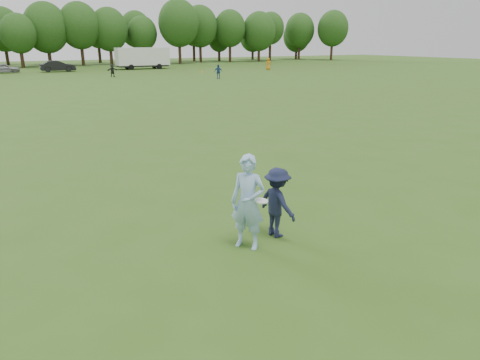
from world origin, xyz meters
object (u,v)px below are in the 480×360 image
Objects in this scene: thrower at (248,202)px; field_cone at (202,71)px; defender at (277,203)px; player_far_b at (218,72)px; player_far_d at (112,70)px; cargo_trailer at (142,57)px; player_far_c at (268,64)px; car_e at (4,68)px; car_f at (58,66)px.

field_cone is at bearing 118.86° from thrower.
thrower is 1.27× the size of defender.
defender is 41.76m from player_far_b.
cargo_trailer is at bearing 52.19° from player_far_d.
defender is at bearing 85.55° from player_far_c.
cargo_trailer is (7.82, 13.46, 1.01)m from player_far_d.
car_e is (-4.02, 60.48, -0.11)m from defender.
player_far_c reaches higher than player_far_b.
player_far_b reaches higher than car_e.
thrower is 1.12× the size of player_far_c.
car_f is at bearing 101.81° from player_far_d.
car_e is at bearing 169.71° from player_far_b.
car_f is (6.77, -0.66, 0.10)m from car_e.
car_f is (-14.52, 21.80, -0.03)m from player_far_b.
defender reaches higher than car_f.
player_far_d reaches higher than field_cone.
player_far_b reaches higher than player_far_d.
thrower is at bearing 176.88° from car_f.
defender reaches higher than player_far_d.
field_cone is at bearing 111.67° from player_far_b.
player_far_b is 17.61m from player_far_c.
defender is at bearing 177.66° from car_f.
car_e reaches higher than field_cone.
cargo_trailer is (15.17, 60.27, 1.00)m from defender.
player_far_d is 0.17× the size of cargo_trailer.
player_far_b is 0.90× the size of player_far_c.
player_far_b is 26.19m from car_f.
player_far_d is 5.07× the size of field_cone.
player_far_c is 1.17× the size of player_far_d.
player_far_b is 0.40× the size of car_e.
field_cone is (12.74, 2.06, -0.61)m from player_far_d.
player_far_c is (31.89, 49.15, -0.10)m from thrower.
defender is at bearing -104.12° from cargo_trailer.
defender is 58.00m from player_far_c.
car_f is at bearing -177.90° from cargo_trailer.
field_cone is at bearing 28.45° from player_far_c.
field_cone is at bearing -31.06° from defender.
player_far_c is at bearing 0.52° from field_cone.
car_e is (-11.37, 13.66, -0.09)m from player_far_d.
player_far_c reaches higher than car_f.
player_far_b is at bearing 116.60° from thrower.
player_far_d reaches higher than car_e.
player_far_b reaches higher than defender.
player_far_c is 19.51m from cargo_trailer.
field_cone is at bearing 1.53° from player_far_d.
thrower is 60.09m from car_f.
thrower reaches higher than car_e.
player_far_d is at bearing -170.81° from field_cone.
player_far_c is at bearing -110.66° from car_f.
cargo_trailer is at bearing 127.14° from thrower.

